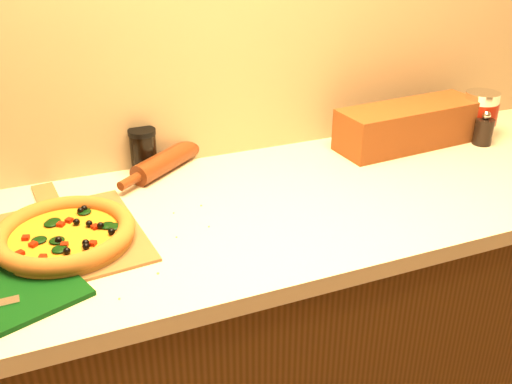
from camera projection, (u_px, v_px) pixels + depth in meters
name	position (u px, v px, depth m)	size (l,w,h in m)	color
cabinet	(260.00, 349.00, 1.62)	(2.80, 0.65, 0.86)	#452B0E
countertop	(260.00, 210.00, 1.42)	(2.84, 0.68, 0.04)	beige
pizza_peel	(64.00, 236.00, 1.26)	(0.35, 0.50, 0.01)	brown
pizza	(64.00, 234.00, 1.22)	(0.30, 0.30, 0.04)	#BA792E
bottle_cap	(90.00, 265.00, 1.16)	(0.03, 0.03, 0.01)	black
pepper_grinder	(484.00, 131.00, 1.73)	(0.06, 0.06, 0.11)	black
rolling_pin	(173.00, 157.00, 1.59)	(0.35, 0.28, 0.06)	#53210E
coffee_canister	(480.00, 114.00, 1.78)	(0.11, 0.11, 0.14)	silver
bread_bag	(409.00, 125.00, 1.72)	(0.46, 0.15, 0.13)	brown
dark_jar	(143.00, 150.00, 1.55)	(0.07, 0.07, 0.12)	black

